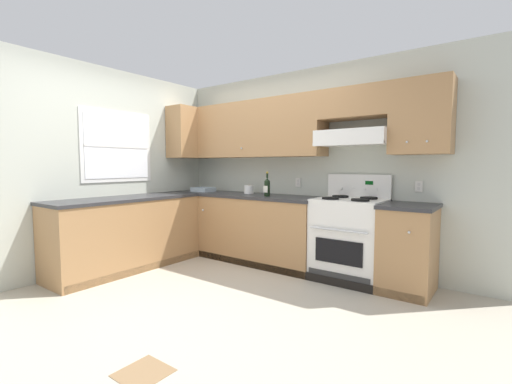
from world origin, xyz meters
The scene contains 10 objects.
ground_plane centered at (0.00, 0.00, 0.00)m, with size 7.04×7.04×0.00m, color #B2AA99.
floor_accent_tile centered at (0.81, -1.25, 0.00)m, with size 0.30×0.30×0.01m, color olive.
wall_back centered at (0.39, 1.53, 1.48)m, with size 4.68×0.57×2.55m.
wall_left centered at (-1.59, 0.23, 1.34)m, with size 0.47×4.00×2.55m.
counter_back_run centered at (0.01, 1.24, 0.45)m, with size 3.60×0.65×0.91m.
counter_left_run centered at (-1.24, 0.00, 0.45)m, with size 0.63×1.91×0.91m.
stove centered at (1.17, 1.25, 0.48)m, with size 0.76×0.62×1.20m.
wine_bottle centered at (0.11, 1.15, 1.03)m, with size 0.07×0.08×0.32m.
bowl centered at (-1.12, 1.23, 0.93)m, with size 0.31×0.25×0.06m.
paper_towel_roll centered at (-0.35, 1.36, 0.97)m, with size 0.13×0.13×0.12m.
Camera 1 is at (2.62, -2.50, 1.31)m, focal length 24.28 mm.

